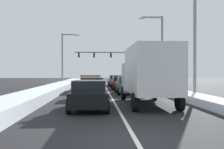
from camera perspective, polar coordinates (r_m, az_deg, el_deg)
ground_plane at (r=24.29m, az=-0.83°, el=-4.04°), size 120.00×120.00×0.00m
lane_stripe_between_right_lane_and_center_lane at (r=28.64m, az=-1.23°, el=-3.34°), size 0.14×47.93×0.01m
snow_bank_right_shoulder at (r=29.31m, az=9.20°, el=-2.80°), size 1.58×47.93×0.47m
snow_bank_left_shoulder at (r=28.90m, az=-11.80°, el=-2.68°), size 2.16×47.93×0.64m
box_truck_right_lane_nearest at (r=14.88m, az=8.15°, el=0.39°), size 2.53×7.20×3.36m
sedan_green_right_lane_second at (r=22.49m, az=3.46°, el=-2.46°), size 2.00×4.50×1.51m
sedan_maroon_right_lane_third at (r=28.56m, az=1.90°, el=-1.82°), size 2.00×4.50×1.51m
sedan_gray_right_lane_fourth at (r=35.12m, az=0.80°, el=-1.38°), size 2.00×4.50×1.51m
sedan_black_center_lane_nearest at (r=13.18m, az=-5.26°, el=-4.57°), size 2.00×4.50×1.51m
sedan_charcoal_center_lane_second at (r=19.54m, az=-4.51°, el=-2.91°), size 2.00×4.50×1.51m
suv_tan_center_lane_third at (r=26.70m, az=-4.82°, el=-1.44°), size 2.16×4.90×1.67m
sedan_navy_center_lane_fourth at (r=32.61m, az=-4.66°, el=-1.53°), size 2.00×4.50×1.51m
traffic_light_gantry at (r=50.45m, az=-0.84°, el=3.70°), size 10.60×0.47×6.20m
street_lamp_right_near at (r=19.10m, az=17.37°, el=9.09°), size 2.66×0.36×7.97m
street_lamp_right_mid at (r=27.33m, az=10.64°, el=6.50°), size 2.66×0.36×7.97m
street_lamp_left_mid at (r=36.86m, az=-10.71°, el=4.61°), size 2.66×0.36×7.55m
roadside_sign_right at (r=38.17m, az=11.21°, el=3.65°), size 3.20×0.16×5.50m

